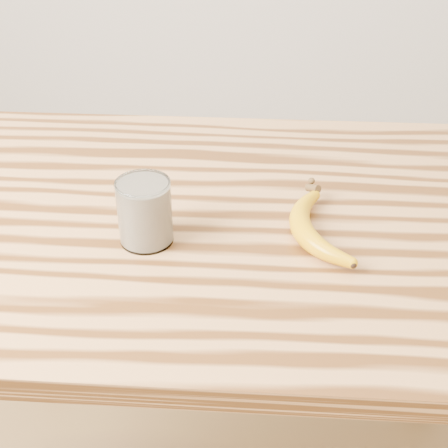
{
  "coord_description": "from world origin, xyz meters",
  "views": [
    {
      "loc": [
        0.05,
        -0.92,
        1.49
      ],
      "look_at": [
        -0.0,
        -0.08,
        0.93
      ],
      "focal_mm": 50.0,
      "sensor_mm": 36.0,
      "label": 1
    }
  ],
  "objects": [
    {
      "name": "table",
      "position": [
        0.0,
        0.0,
        0.77
      ],
      "size": [
        1.2,
        0.8,
        0.9
      ],
      "color": "#AC7844",
      "rests_on": "ground"
    },
    {
      "name": "banana",
      "position": [
        0.12,
        -0.07,
        0.92
      ],
      "size": [
        0.17,
        0.31,
        0.04
      ],
      "primitive_type": null,
      "rotation": [
        0.0,
        0.0,
        0.23
      ],
      "color": "#CC9006",
      "rests_on": "table"
    },
    {
      "name": "smoothie_glass",
      "position": [
        -0.13,
        -0.09,
        0.95
      ],
      "size": [
        0.09,
        0.09,
        0.11
      ],
      "color": "white",
      "rests_on": "table"
    }
  ]
}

